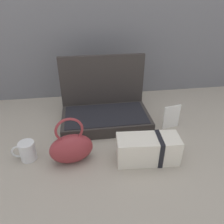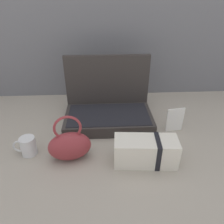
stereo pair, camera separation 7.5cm
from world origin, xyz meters
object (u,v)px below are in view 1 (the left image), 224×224
object	(u,v)px
cream_toiletry_bag	(148,149)
coffee_mug	(27,151)
teal_pouch_handbag	(71,148)
open_suitcase	(105,108)
info_card_left	(171,117)

from	to	relation	value
cream_toiletry_bag	coffee_mug	distance (m)	0.54
teal_pouch_handbag	coffee_mug	xyz separation A→B (m)	(-0.20, 0.04, -0.03)
teal_pouch_handbag	coffee_mug	distance (m)	0.20
open_suitcase	info_card_left	world-z (taller)	open_suitcase
teal_pouch_handbag	cream_toiletry_bag	distance (m)	0.33
coffee_mug	info_card_left	bearing A→B (deg)	11.44
teal_pouch_handbag	info_card_left	xyz separation A→B (m)	(0.53, 0.19, -0.01)
cream_toiletry_bag	info_card_left	distance (m)	0.30
cream_toiletry_bag	coffee_mug	size ratio (longest dim) A/B	2.62
open_suitcase	cream_toiletry_bag	distance (m)	0.39
coffee_mug	cream_toiletry_bag	bearing A→B (deg)	-8.83
open_suitcase	teal_pouch_handbag	distance (m)	0.36
coffee_mug	info_card_left	distance (m)	0.74
open_suitcase	coffee_mug	bearing A→B (deg)	-144.08
open_suitcase	cream_toiletry_bag	world-z (taller)	open_suitcase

